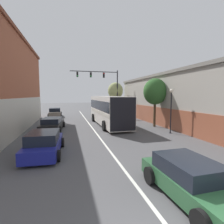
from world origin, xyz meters
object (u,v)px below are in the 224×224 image
Objects in this scene: parked_car_left_near at (55,113)px; parked_car_left_far at (52,124)px; bus at (109,109)px; traffic_signal_gantry at (103,82)px; street_lamp at (171,107)px; parked_car_left_mid at (44,144)px; street_tree_near at (155,92)px; street_tree_far at (115,91)px; hatchback_foreground at (191,181)px.

parked_car_left_far is (0.50, -11.21, -0.08)m from parked_car_left_near.
traffic_signal_gantry is (1.17, 8.86, 3.67)m from bus.
parked_car_left_far is at bearing 158.50° from street_lamp.
parked_car_left_mid is 12.84m from street_tree_near.
bus is 10.82m from street_tree_far.
parked_car_left_near is 11.22m from parked_car_left_far.
street_tree_far is (-1.07, 12.21, 0.39)m from street_tree_near.
parked_car_left_far is (-0.14, 7.37, -0.05)m from parked_car_left_mid.
traffic_signal_gantry is 1.96× the size of street_lamp.
street_tree_near is at bearing -84.99° from street_tree_far.
bus is 1.98× the size of street_tree_near.
street_tree_near is (3.45, -11.11, -1.74)m from traffic_signal_gantry.
street_lamp reaches higher than parked_car_left_far.
street_lamp is at bearing -77.51° from traffic_signal_gantry.
traffic_signal_gantry is (1.81, 23.58, 4.91)m from hatchback_foreground.
parked_car_left_mid is (-5.25, 5.77, 0.03)m from hatchback_foreground.
hatchback_foreground is 25.28m from street_tree_far.
street_tree_far is at bearing 93.08° from street_lamp.
bus is 9.66m from traffic_signal_gantry.
traffic_signal_gantry is at bearing -28.71° from parked_car_left_far.
parked_car_left_mid is 19.76m from traffic_signal_gantry.
street_lamp is 0.70× the size of street_tree_far.
parked_car_left_far is 1.19× the size of street_lamp.
hatchback_foreground is 13.89m from street_tree_near.
street_tree_far is at bearing -33.82° from parked_car_left_far.
street_lamp is at bearing -143.51° from bus.
parked_car_left_far is 11.34m from street_lamp.
street_lamp reaches higher than bus.
parked_car_left_mid is (-5.88, -8.94, -1.21)m from bus.
street_lamp is 3.70m from street_tree_near.
street_tree_far is at bearing -23.72° from parked_car_left_mid.
street_tree_near reaches higher than parked_car_left_near.
parked_car_left_far is 0.84× the size of street_tree_far.
street_lamp is (4.39, -5.67, 0.56)m from bus.
street_tree_far is at bearing 24.78° from traffic_signal_gantry.
street_tree_far is at bearing 95.01° from street_tree_near.
hatchback_foreground is 14.20m from parked_car_left_far.
street_tree_far reaches higher than street_tree_near.
parked_car_left_near is 0.75× the size of street_tree_far.
street_tree_near is (0.23, 3.42, 1.37)m from street_lamp.
traffic_signal_gantry is (7.19, 10.43, 4.93)m from parked_car_left_far.
parked_car_left_mid is 7.37m from parked_car_left_far.
parked_car_left_mid is at bearing -162.34° from street_lamp.
bus is at bearing -69.49° from parked_car_left_far.
hatchback_foreground is at bearing -151.85° from parked_car_left_far.
traffic_signal_gantry is 2.95m from street_tree_far.
traffic_signal_gantry reaches higher than parked_car_left_far.
traffic_signal_gantry reaches higher than hatchback_foreground.
traffic_signal_gantry reaches higher than street_tree_near.
street_tree_far reaches higher than bus.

